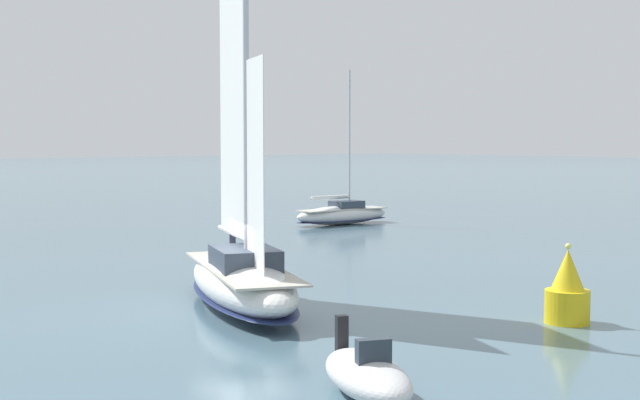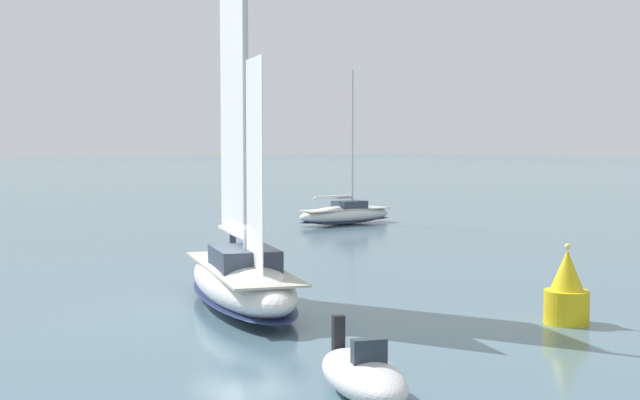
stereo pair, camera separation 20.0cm
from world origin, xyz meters
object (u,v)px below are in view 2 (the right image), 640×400
at_px(sailboat_main, 241,274).
at_px(sailboat_moored_outer_mooring, 345,214).
at_px(motor_tender, 363,375).
at_px(channel_buoy, 567,292).

distance_m(sailboat_main, sailboat_moored_outer_mooring, 25.72).
height_order(sailboat_main, motor_tender, sailboat_main).
bearing_deg(sailboat_main, channel_buoy, 35.50).
relative_size(sailboat_moored_outer_mooring, channel_buoy, 4.14).
height_order(sailboat_moored_outer_mooring, motor_tender, sailboat_moored_outer_mooring).
xyz_separation_m(sailboat_main, motor_tender, (8.99, -3.41, -0.56)).
height_order(sailboat_moored_outer_mooring, channel_buoy, sailboat_moored_outer_mooring).
bearing_deg(sailboat_main, motor_tender, -20.77).
distance_m(motor_tender, channel_buoy, 8.89).
distance_m(sailboat_main, motor_tender, 9.63).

